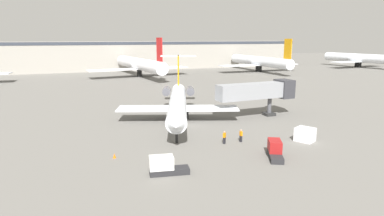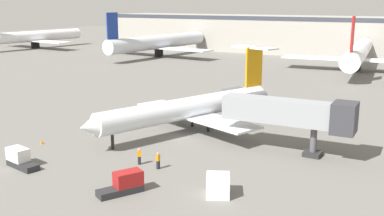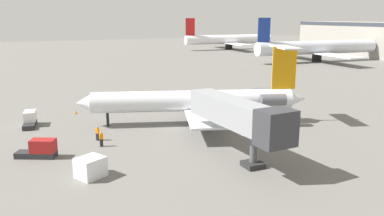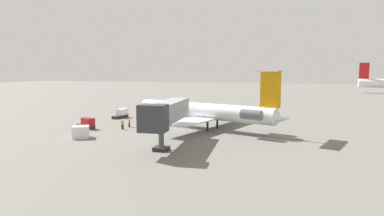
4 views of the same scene
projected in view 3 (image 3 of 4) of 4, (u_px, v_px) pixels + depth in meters
name	position (u px, v px, depth m)	size (l,w,h in m)	color
ground_plane	(176.00, 127.00, 51.17)	(400.00, 400.00, 0.10)	#66635E
regional_jet	(200.00, 100.00, 52.15)	(20.17, 29.56, 10.11)	silver
jet_bridge	(242.00, 117.00, 38.30)	(14.55, 3.81, 6.20)	gray
ground_crew_marshaller	(97.00, 133.00, 45.49)	(0.48, 0.45, 1.69)	black
ground_crew_loader	(101.00, 139.00, 43.36)	(0.27, 0.41, 1.69)	black
baggage_tug_lead	(30.00, 120.00, 51.53)	(4.17, 2.02, 1.90)	#262628
baggage_tug_trailing	(40.00, 150.00, 39.97)	(3.03, 4.21, 1.90)	#262628
cargo_container_uld	(90.00, 167.00, 35.07)	(2.83, 2.96, 1.81)	silver
traffic_cone_near	(76.00, 112.00, 57.93)	(0.36, 0.36, 0.55)	orange
parked_airliner_west_end	(229.00, 40.00, 170.13)	(33.67, 39.87, 13.23)	white
parked_airliner_west_mid	(317.00, 48.00, 123.59)	(36.23, 42.92, 13.57)	silver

